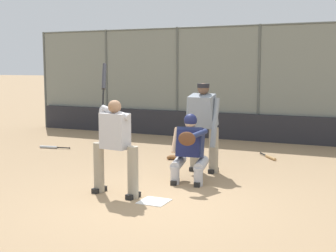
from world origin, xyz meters
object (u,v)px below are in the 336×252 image
Objects in this scene: umpire_home at (203,125)px; spare_bat_by_padding at (184,151)px; batter_at_plate at (115,144)px; fielding_glove_on_dirt at (173,157)px; spare_bat_near_backstop at (270,157)px; spare_bat_third_base_side at (51,147)px; catcher_behind_plate at (189,147)px.

umpire_home is 1.97× the size of spare_bat_by_padding.
batter_at_plate reaches higher than spare_bat_by_padding.
fielding_glove_on_dirt is at bearing -9.19° from spare_bat_by_padding.
batter_at_plate reaches higher than spare_bat_near_backstop.
batter_at_plate is 2.27m from umpire_home.
batter_at_plate reaches higher than spare_bat_third_base_side.
spare_bat_third_base_side is at bearing -6.49° from umpire_home.
spare_bat_near_backstop is at bearing -104.66° from batter_at_plate.
spare_bat_near_backstop is 0.82× the size of spare_bat_third_base_side.
batter_at_plate is at bearing -58.41° from spare_bat_near_backstop.
umpire_home is at bearing -92.64° from catcher_behind_plate.
spare_bat_by_padding is (0.44, -3.96, -0.81)m from batter_at_plate.
spare_bat_third_base_side is at bearing -115.95° from spare_bat_near_backstop.
spare_bat_near_backstop is at bearing -113.79° from catcher_behind_plate.
fielding_glove_on_dirt is (-3.40, 0.01, 0.02)m from spare_bat_third_base_side.
batter_at_plate is 2.39× the size of spare_bat_by_padding.
umpire_home reaches higher than catcher_behind_plate.
spare_bat_by_padding is at bearing -124.19° from spare_bat_near_backstop.
batter_at_plate is 2.58× the size of spare_bat_third_base_side.
spare_bat_third_base_side is (5.34, 1.01, -0.00)m from spare_bat_near_backstop.
fielding_glove_on_dirt reaches higher than spare_bat_by_padding.
spare_bat_by_padding is (2.06, 0.09, 0.00)m from spare_bat_near_backstop.
spare_bat_near_backstop is at bearing -110.65° from umpire_home.
spare_bat_by_padding is at bearing -52.57° from umpire_home.
umpire_home reaches higher than spare_bat_third_base_side.
spare_bat_by_padding is 3.20× the size of fielding_glove_on_dirt.
spare_bat_near_backstop and spare_bat_by_padding have the same top height.
catcher_behind_plate is 0.96m from umpire_home.
catcher_behind_plate is 1.83× the size of spare_bat_near_backstop.
spare_bat_third_base_side is at bearing -90.86° from spare_bat_by_padding.
spare_bat_near_backstop is at bearing 179.68° from spare_bat_third_base_side.
umpire_home is at bearing 16.04° from spare_bat_by_padding.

